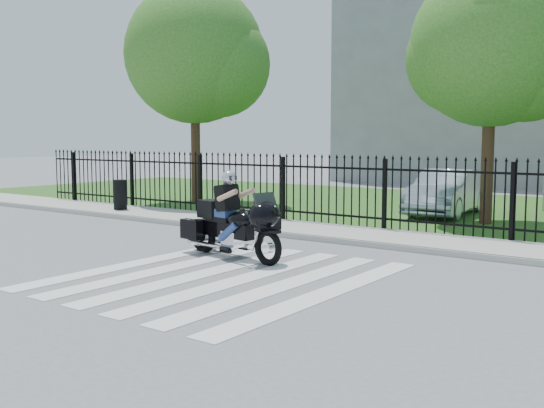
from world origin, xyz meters
The scene contains 12 objects.
ground centered at (0.00, 0.00, 0.00)m, with size 120.00×120.00×0.00m, color slate.
crosswalk centered at (0.00, 0.00, 0.01)m, with size 5.00×5.50×0.01m, color silver, non-canonical shape.
sidewalk centered at (0.00, 5.00, 0.06)m, with size 40.00×2.00×0.12m, color #ADAAA3.
curb centered at (0.00, 4.00, 0.06)m, with size 40.00×0.12×0.12m, color #ADAAA3.
grass_strip centered at (0.00, 12.00, 0.01)m, with size 40.00×12.00×0.02m, color #2C5D20.
iron_fence centered at (0.00, 6.00, 0.90)m, with size 26.00×0.04×1.80m.
tree_left centered at (-8.50, 8.50, 5.17)m, with size 4.80×4.80×7.58m.
tree_mid centered at (1.50, 9.00, 4.67)m, with size 4.20×4.20×6.78m.
building_tall centered at (-3.00, 26.00, 6.00)m, with size 15.00×10.00×12.00m, color #919399.
motorcycle_rider centered at (-0.98, 1.39, 0.71)m, with size 2.59×1.13×1.72m.
parked_car centered at (-0.06, 10.23, 0.70)m, with size 1.43×4.11×1.35m, color #9FADC8.
litter_bin centered at (-8.33, 4.93, 0.57)m, with size 0.40×0.40×0.91m, color black.
Camera 1 is at (6.81, -7.95, 2.32)m, focal length 42.00 mm.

